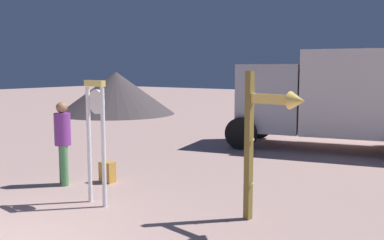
# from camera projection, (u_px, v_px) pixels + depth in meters

# --- Properties ---
(standing_clock) EXTENTS (0.50, 0.15, 2.08)m
(standing_clock) POSITION_uv_depth(u_px,v_px,m) (96.00, 128.00, 7.16)
(standing_clock) COLOR white
(standing_clock) RESTS_ON ground_plane
(arrow_sign) EXTENTS (0.98, 0.36, 2.24)m
(arrow_sign) POSITION_uv_depth(u_px,v_px,m) (267.00, 126.00, 6.18)
(arrow_sign) COLOR olive
(arrow_sign) RESTS_ON ground_plane
(person_near_clock) EXTENTS (0.31, 0.31, 1.64)m
(person_near_clock) POSITION_uv_depth(u_px,v_px,m) (63.00, 139.00, 8.42)
(person_near_clock) COLOR #4F9056
(person_near_clock) RESTS_ON ground_plane
(backpack) EXTENTS (0.30, 0.24, 0.42)m
(backpack) POSITION_uv_depth(u_px,v_px,m) (108.00, 172.00, 8.69)
(backpack) COLOR gold
(backpack) RESTS_ON ground_plane
(box_truck_near) EXTENTS (6.51, 3.48, 2.78)m
(box_truck_near) POSITION_uv_depth(u_px,v_px,m) (352.00, 95.00, 12.04)
(box_truck_near) COLOR silver
(box_truck_near) RESTS_ON ground_plane
(dome_tent) EXTENTS (5.88, 5.88, 2.13)m
(dome_tent) POSITION_uv_depth(u_px,v_px,m) (116.00, 93.00, 21.84)
(dome_tent) COLOR #41373A
(dome_tent) RESTS_ON ground_plane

